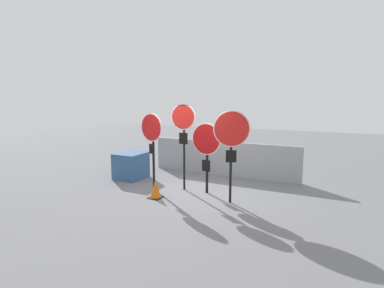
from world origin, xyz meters
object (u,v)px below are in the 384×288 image
stop_sign_0 (152,135)px  stop_sign_2 (206,145)px  storage_crate (131,166)px  stop_sign_3 (231,136)px  traffic_cone_0 (155,189)px  stop_sign_1 (183,127)px

stop_sign_0 → stop_sign_2: size_ratio=1.13×
stop_sign_0 → storage_crate: bearing=162.2°
stop_sign_3 → storage_crate: bearing=143.7°
traffic_cone_0 → storage_crate: 2.37m
stop_sign_0 → stop_sign_2: 1.62m
stop_sign_0 → stop_sign_1: stop_sign_1 is taller
stop_sign_1 → storage_crate: 2.72m
stop_sign_0 → stop_sign_3: stop_sign_3 is taller
stop_sign_0 → storage_crate: size_ratio=2.36×
stop_sign_2 → storage_crate: size_ratio=2.10×
stop_sign_0 → stop_sign_1: size_ratio=0.89×
traffic_cone_0 → storage_crate: storage_crate is taller
storage_crate → stop_sign_3: bearing=-12.3°
stop_sign_0 → storage_crate: (-1.46, 0.83, -1.22)m
stop_sign_0 → traffic_cone_0: bearing=-38.2°
traffic_cone_0 → stop_sign_1: bearing=71.1°
stop_sign_1 → stop_sign_3: (1.64, -0.47, -0.13)m
stop_sign_2 → stop_sign_0: bearing=-158.3°
stop_sign_2 → traffic_cone_0: size_ratio=4.01×
stop_sign_1 → storage_crate: stop_sign_1 is taller
stop_sign_2 → traffic_cone_0: (-1.07, -1.00, -1.16)m
stop_sign_0 → stop_sign_2: stop_sign_0 is taller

